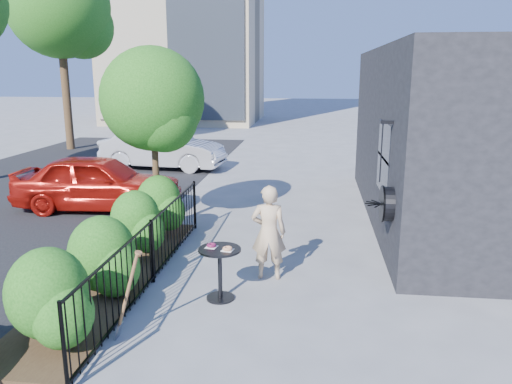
# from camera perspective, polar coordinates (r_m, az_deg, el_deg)

# --- Properties ---
(ground) EXTENTS (120.00, 120.00, 0.00)m
(ground) POSITION_cam_1_polar(r_m,az_deg,el_deg) (8.40, -1.67, -10.73)
(ground) COLOR gray
(ground) RESTS_ON ground
(shop_building) EXTENTS (6.22, 9.00, 4.00)m
(shop_building) POSITION_cam_1_polar(r_m,az_deg,el_deg) (12.91, 26.58, 5.67)
(shop_building) COLOR black
(shop_building) RESTS_ON ground
(fence) EXTENTS (0.05, 6.05, 1.10)m
(fence) POSITION_cam_1_polar(r_m,az_deg,el_deg) (8.53, -11.78, -6.58)
(fence) COLOR black
(fence) RESTS_ON ground
(planting_bed) EXTENTS (1.30, 6.00, 0.08)m
(planting_bed) POSITION_cam_1_polar(r_m,az_deg,el_deg) (8.96, -15.93, -9.41)
(planting_bed) COLOR #382616
(planting_bed) RESTS_ON ground
(shrubs) EXTENTS (1.10, 5.60, 1.24)m
(shrubs) POSITION_cam_1_polar(r_m,az_deg,el_deg) (8.78, -15.36, -5.24)
(shrubs) COLOR #195413
(shrubs) RESTS_ON ground
(patio_tree) EXTENTS (2.20, 2.20, 3.94)m
(patio_tree) POSITION_cam_1_polar(r_m,az_deg,el_deg) (10.89, -11.47, 9.66)
(patio_tree) COLOR #3F2B19
(patio_tree) RESTS_ON ground
(street_tree_far) EXTENTS (4.40, 4.40, 8.28)m
(street_tree_far) POSITION_cam_1_polar(r_m,az_deg,el_deg) (24.34, -21.49, 18.49)
(street_tree_far) COLOR #3F2B19
(street_tree_far) RESTS_ON ground
(cafe_table) EXTENTS (0.66, 0.66, 0.88)m
(cafe_table) POSITION_cam_1_polar(r_m,az_deg,el_deg) (7.77, -4.15, -8.24)
(cafe_table) COLOR black
(cafe_table) RESTS_ON ground
(woman) EXTENTS (0.62, 0.42, 1.64)m
(woman) POSITION_cam_1_polar(r_m,az_deg,el_deg) (8.45, 1.46, -4.64)
(woman) COLOR tan
(woman) RESTS_ON ground
(shovel) EXTENTS (0.43, 0.17, 1.27)m
(shovel) POSITION_cam_1_polar(r_m,az_deg,el_deg) (6.87, -14.63, -11.84)
(shovel) COLOR brown
(shovel) RESTS_ON ground
(car_red) EXTENTS (4.29, 1.96, 1.43)m
(car_red) POSITION_cam_1_polar(r_m,az_deg,el_deg) (13.34, -17.55, 1.07)
(car_red) COLOR #A9150E
(car_red) RESTS_ON ground
(car_silver) EXTENTS (4.60, 2.02, 1.47)m
(car_silver) POSITION_cam_1_polar(r_m,az_deg,el_deg) (18.52, -10.58, 4.89)
(car_silver) COLOR silver
(car_silver) RESTS_ON ground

